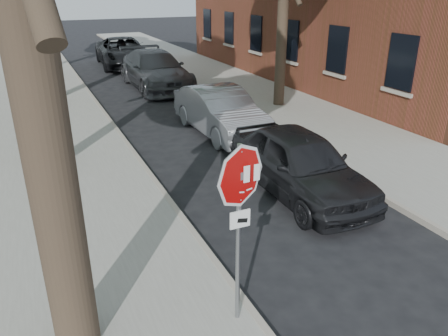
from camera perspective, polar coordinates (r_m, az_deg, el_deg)
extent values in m
plane|color=black|center=(6.88, 7.22, -17.83)|extent=(120.00, 120.00, 0.00)
cube|color=gray|center=(16.95, -22.41, 6.09)|extent=(4.00, 55.00, 0.12)
cube|color=gray|center=(19.14, 3.98, 9.54)|extent=(4.00, 55.00, 0.12)
cube|color=#9E9384|center=(17.12, -15.58, 7.16)|extent=(0.12, 55.00, 0.13)
cube|color=#9E9384|center=(18.27, -1.77, 8.95)|extent=(0.12, 55.00, 0.13)
cylinder|color=gray|center=(5.75, 1.88, -9.12)|extent=(0.06, 0.06, 2.60)
cube|color=#99999E|center=(5.31, 2.15, -1.01)|extent=(0.05, 0.06, 0.10)
cylinder|color=#99999E|center=(5.31, 2.17, -1.02)|extent=(0.76, 0.32, 0.82)
cylinder|color=white|center=(5.29, 2.23, -1.08)|extent=(0.76, 0.32, 0.82)
cylinder|color=#B50706|center=(5.29, 2.26, -1.10)|extent=(0.68, 0.29, 0.74)
cube|color=white|center=(5.19, 0.24, -1.33)|extent=(0.08, 0.00, 0.22)
cube|color=white|center=(5.24, 1.63, -1.07)|extent=(0.08, 0.00, 0.22)
cube|color=white|center=(5.30, 2.99, -0.82)|extent=(0.08, 0.00, 0.22)
cube|color=white|center=(5.36, 4.32, -0.56)|extent=(0.08, 0.00, 0.22)
cube|color=silver|center=(5.32, 1.23, -3.22)|extent=(0.08, 0.00, 0.03)
cube|color=silver|center=(5.37, 2.28, -3.20)|extent=(0.08, 0.00, 0.03)
cube|color=silver|center=(5.41, 3.33, -2.79)|extent=(0.08, 0.00, 0.03)
cube|color=white|center=(5.57, 2.11, -6.70)|extent=(0.28, 0.02, 0.24)
cube|color=black|center=(5.58, 2.44, -6.87)|extent=(0.15, 0.00, 0.08)
imported|color=black|center=(9.99, 9.85, 0.64)|extent=(1.79, 4.36, 1.48)
imported|color=gray|center=(13.96, -0.46, 7.39)|extent=(1.68, 4.50, 1.47)
imported|color=#424347|center=(20.71, -8.94, 12.53)|extent=(2.36, 5.75, 1.67)
imported|color=black|center=(26.88, -13.02, 14.54)|extent=(3.07, 6.01, 1.62)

